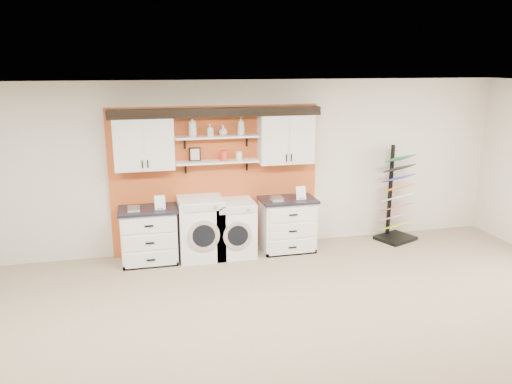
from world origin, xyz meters
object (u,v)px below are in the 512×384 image
object	(u,v)px
washer	(201,228)
dryer	(234,228)
base_cabinet_right	(287,224)
sample_rack	(396,211)
base_cabinet_left	(149,235)

from	to	relation	value
washer	dryer	xyz separation A→B (m)	(0.53, 0.00, -0.04)
base_cabinet_right	sample_rack	xyz separation A→B (m)	(2.01, 0.03, 0.09)
sample_rack	base_cabinet_left	bearing A→B (deg)	157.71
base_cabinet_right	base_cabinet_left	bearing A→B (deg)	180.00
washer	base_cabinet_right	bearing A→B (deg)	0.13
base_cabinet_right	sample_rack	distance (m)	2.01
washer	sample_rack	size ratio (longest dim) A/B	0.59
base_cabinet_left	base_cabinet_right	xyz separation A→B (m)	(2.26, -0.00, 0.01)
base_cabinet_left	sample_rack	bearing A→B (deg)	0.45
base_cabinet_left	dryer	distance (m)	1.35
base_cabinet_left	base_cabinet_right	bearing A→B (deg)	-0.00
sample_rack	dryer	bearing A→B (deg)	157.98
base_cabinet_left	base_cabinet_right	world-z (taller)	base_cabinet_right
dryer	sample_rack	size ratio (longest dim) A/B	0.54
base_cabinet_left	washer	distance (m)	0.82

